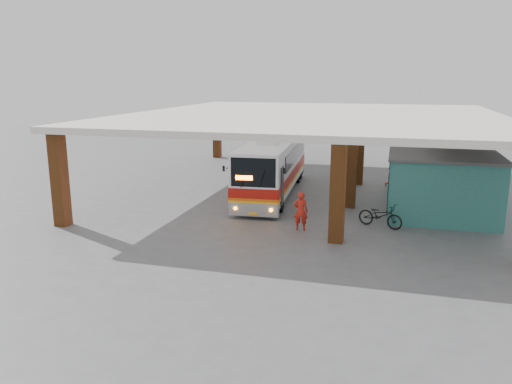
{
  "coord_description": "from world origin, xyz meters",
  "views": [
    {
      "loc": [
        5.11,
        -23.04,
        6.73
      ],
      "look_at": [
        -1.31,
        0.0,
        1.2
      ],
      "focal_mm": 35.0,
      "sensor_mm": 36.0,
      "label": 1
    }
  ],
  "objects": [
    {
      "name": "shop_building",
      "position": [
        7.49,
        4.0,
        1.56
      ],
      "size": [
        5.2,
        8.2,
        3.11
      ],
      "color": "#296668",
      "rests_on": "ground"
    },
    {
      "name": "ground",
      "position": [
        0.0,
        0.0,
        0.0
      ],
      "size": [
        90.0,
        90.0,
        0.0
      ],
      "primitive_type": "plane",
      "color": "#515154",
      "rests_on": "ground"
    },
    {
      "name": "pedestrian",
      "position": [
        1.27,
        -1.79,
        0.88
      ],
      "size": [
        0.69,
        0.49,
        1.77
      ],
      "primitive_type": "imported",
      "rotation": [
        0.0,
        0.0,
        3.26
      ],
      "color": "red",
      "rests_on": "ground"
    },
    {
      "name": "brick_columns",
      "position": [
        1.43,
        5.0,
        2.17
      ],
      "size": [
        20.1,
        21.6,
        4.35
      ],
      "color": "brown",
      "rests_on": "ground"
    },
    {
      "name": "motorcycle",
      "position": [
        4.7,
        -0.36,
        0.56
      ],
      "size": [
        2.24,
        1.47,
        1.11
      ],
      "primitive_type": "imported",
      "rotation": [
        0.0,
        0.0,
        1.19
      ],
      "color": "black",
      "rests_on": "ground"
    },
    {
      "name": "canopy_roof",
      "position": [
        0.5,
        6.5,
        4.5
      ],
      "size": [
        21.0,
        23.0,
        0.3
      ],
      "primitive_type": "cube",
      "color": "silver",
      "rests_on": "brick_columns"
    },
    {
      "name": "coach_bus",
      "position": [
        -1.63,
        4.88,
        1.69
      ],
      "size": [
        3.29,
        11.82,
        3.4
      ],
      "rotation": [
        0.0,
        0.0,
        0.07
      ],
      "color": "white",
      "rests_on": "ground"
    },
    {
      "name": "red_chair",
      "position": [
        5.0,
        8.73,
        0.35
      ],
      "size": [
        0.45,
        0.45,
        0.76
      ],
      "rotation": [
        0.0,
        0.0,
        -0.15
      ],
      "color": "#B22513",
      "rests_on": "ground"
    }
  ]
}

